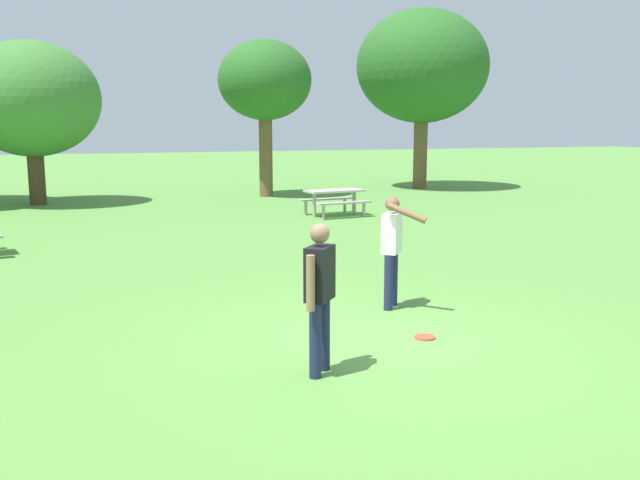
# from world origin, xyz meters

# --- Properties ---
(ground_plane) EXTENTS (120.00, 120.00, 0.00)m
(ground_plane) POSITION_xyz_m (0.00, 0.00, 0.00)
(ground_plane) COLOR #568E3D
(person_thrower) EXTENTS (0.49, 0.84, 1.64)m
(person_thrower) POSITION_xyz_m (0.86, 1.35, 0.96)
(person_thrower) COLOR #1E234C
(person_thrower) RESTS_ON ground
(person_catcher) EXTENTS (0.43, 0.48, 1.64)m
(person_catcher) POSITION_xyz_m (-1.06, -0.82, 0.94)
(person_catcher) COLOR #1E234C
(person_catcher) RESTS_ON ground
(frisbee) EXTENTS (0.27, 0.27, 0.03)m
(frisbee) POSITION_xyz_m (0.62, -0.10, 0.01)
(frisbee) COLOR #E04733
(frisbee) RESTS_ON ground
(picnic_table_far) EXTENTS (1.85, 1.61, 0.77)m
(picnic_table_far) POSITION_xyz_m (3.82, 11.22, 0.56)
(picnic_table_far) COLOR #B2ADA3
(picnic_table_far) RESTS_ON ground
(tree_broad_center) EXTENTS (4.44, 4.44, 5.37)m
(tree_broad_center) POSITION_xyz_m (-4.49, 17.36, 3.47)
(tree_broad_center) COLOR #4C3823
(tree_broad_center) RESTS_ON ground
(tree_far_right) EXTENTS (3.42, 3.42, 5.72)m
(tree_far_right) POSITION_xyz_m (3.45, 17.31, 4.20)
(tree_far_right) COLOR brown
(tree_far_right) RESTS_ON ground
(tree_slender_mid) EXTENTS (5.44, 5.44, 7.34)m
(tree_slender_mid) POSITION_xyz_m (10.48, 18.33, 5.00)
(tree_slender_mid) COLOR brown
(tree_slender_mid) RESTS_ON ground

